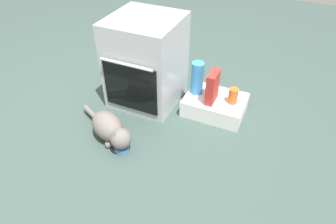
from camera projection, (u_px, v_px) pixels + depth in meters
ground at (124, 123)px, 2.60m from camera, size 8.00×8.00×0.00m
oven at (146, 61)px, 2.65m from camera, size 0.59×0.64×0.79m
pantry_cabinet at (215, 105)px, 2.68m from camera, size 0.53×0.39×0.16m
food_bowl at (122, 148)px, 2.32m from camera, size 0.11×0.11×0.08m
cat at (110, 128)px, 2.36m from camera, size 0.65×0.39×0.24m
cereal_box at (212, 87)px, 2.51m from camera, size 0.07×0.18×0.28m
water_bottle at (197, 78)px, 2.60m from camera, size 0.11×0.11×0.30m
sauce_jar at (233, 96)px, 2.53m from camera, size 0.08×0.08×0.14m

